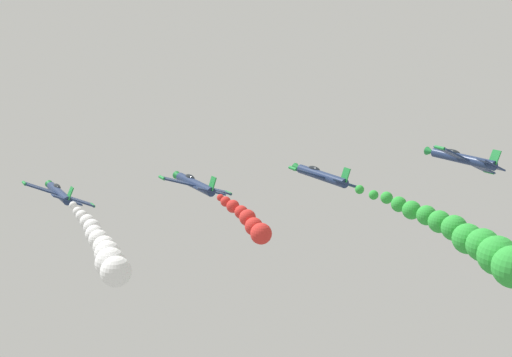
{
  "coord_description": "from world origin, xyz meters",
  "views": [
    {
      "loc": [
        -37.54,
        -64.79,
        93.08
      ],
      "look_at": [
        0.0,
        0.0,
        75.33
      ],
      "focal_mm": 44.86,
      "sensor_mm": 36.0,
      "label": 1
    }
  ],
  "objects_px": {
    "airplane_right_inner": "(195,184)",
    "airplane_right_outer": "(462,158)",
    "airplane_left_outer": "(321,175)",
    "airplane_left_inner": "(59,193)"
  },
  "relations": [
    {
      "from": "airplane_right_inner",
      "to": "airplane_right_outer",
      "type": "bearing_deg",
      "value": -35.24
    },
    {
      "from": "airplane_right_outer",
      "to": "airplane_right_inner",
      "type": "bearing_deg",
      "value": 144.76
    },
    {
      "from": "airplane_right_inner",
      "to": "airplane_left_outer",
      "type": "xyz_separation_m",
      "value": [
        12.57,
        -8.64,
        1.3
      ]
    },
    {
      "from": "airplane_left_outer",
      "to": "airplane_right_outer",
      "type": "relative_size",
      "value": 1.0
    },
    {
      "from": "airplane_right_outer",
      "to": "airplane_left_outer",
      "type": "bearing_deg",
      "value": 144.06
    },
    {
      "from": "airplane_left_inner",
      "to": "airplane_right_inner",
      "type": "xyz_separation_m",
      "value": [
        13.41,
        -12.53,
        2.2
      ]
    },
    {
      "from": "airplane_right_inner",
      "to": "airplane_right_outer",
      "type": "height_order",
      "value": "airplane_right_outer"
    },
    {
      "from": "airplane_right_inner",
      "to": "airplane_right_outer",
      "type": "relative_size",
      "value": 1.0
    },
    {
      "from": "airplane_right_inner",
      "to": "airplane_right_outer",
      "type": "xyz_separation_m",
      "value": [
        25.67,
        -18.13,
        3.7
      ]
    },
    {
      "from": "airplane_left_inner",
      "to": "airplane_right_outer",
      "type": "height_order",
      "value": "airplane_right_outer"
    }
  ]
}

